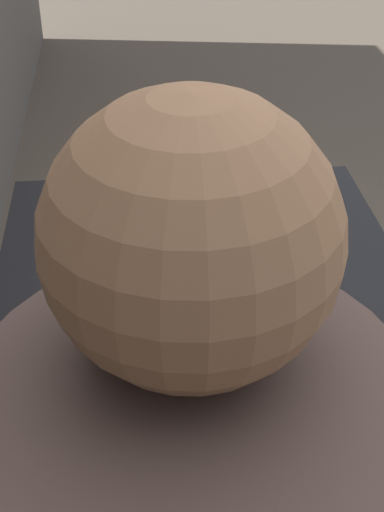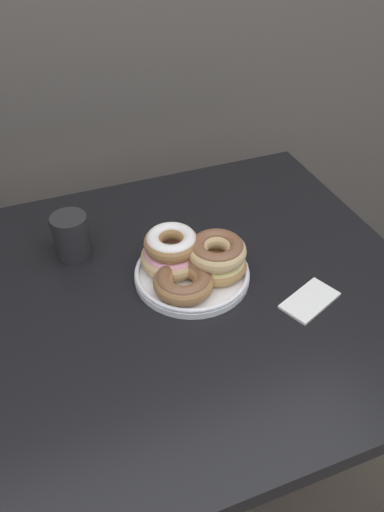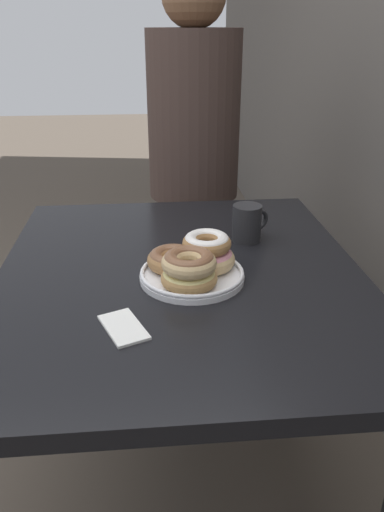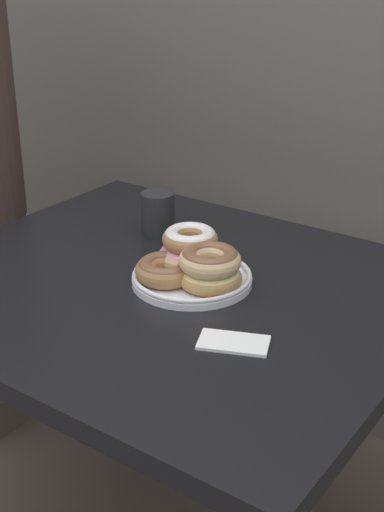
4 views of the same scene
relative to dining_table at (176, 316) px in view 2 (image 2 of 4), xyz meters
name	(u,v)px [view 2 (image 2 of 4)]	position (x,y,z in m)	size (l,w,h in m)	color
dining_table	(176,316)	(0.00, 0.00, 0.00)	(1.03, 0.88, 0.75)	black
donut_plate	(191,262)	(0.05, 0.03, 0.12)	(0.25, 0.25, 0.10)	white
coffee_mug	(71,235)	(-0.17, 0.20, 0.13)	(0.08, 0.11, 0.10)	#232326
napkin	(310,300)	(0.24, -0.13, 0.08)	(0.14, 0.11, 0.01)	white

